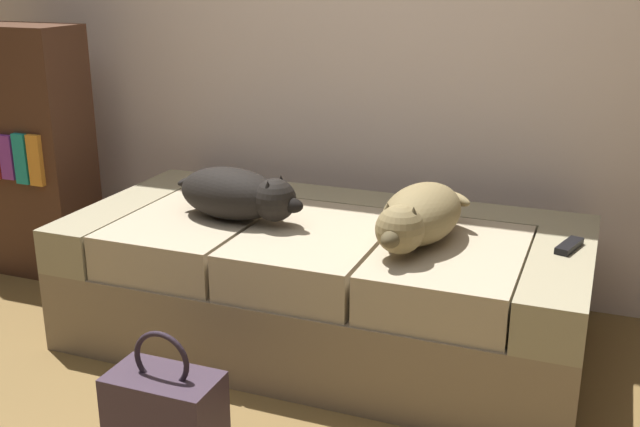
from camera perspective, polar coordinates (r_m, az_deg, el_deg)
couch at (r=2.79m, az=0.38°, el=-5.21°), size 1.83×0.89×0.46m
dog_dark at (r=2.74m, az=-6.20°, el=1.44°), size 0.55×0.29×0.19m
dog_tan at (r=2.50m, az=7.40°, el=-0.18°), size 0.28×0.56×0.19m
tv_remote at (r=2.59m, az=18.19°, el=-2.32°), size 0.08×0.16×0.02m
handbag at (r=2.28m, az=-11.53°, el=-14.33°), size 0.32×0.18×0.38m
bookshelf at (r=3.62m, az=-21.21°, el=4.37°), size 0.56×0.30×1.10m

